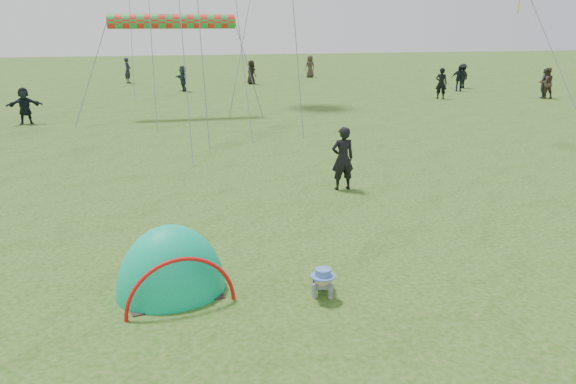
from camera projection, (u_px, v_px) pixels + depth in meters
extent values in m
plane|color=#1A470B|center=(380.00, 295.00, 9.09)|extent=(140.00, 140.00, 0.00)
ellipsoid|color=#099683|center=(172.00, 292.00, 9.21)|extent=(2.04, 1.80, 2.31)
imported|color=black|center=(343.00, 158.00, 14.61)|extent=(0.63, 0.43, 1.68)
imported|color=black|center=(128.00, 70.00, 40.31)|extent=(0.60, 0.75, 1.80)
imported|color=#3C3024|center=(546.00, 83.00, 32.19)|extent=(0.93, 0.77, 1.75)
imported|color=black|center=(459.00, 78.00, 35.62)|extent=(1.02, 0.74, 1.61)
imported|color=#3B2D27|center=(310.00, 66.00, 44.46)|extent=(0.94, 0.73, 1.71)
imported|color=#24313A|center=(183.00, 78.00, 35.49)|extent=(0.93, 1.57, 1.62)
imported|color=black|center=(544.00, 83.00, 32.46)|extent=(0.71, 0.72, 1.68)
imported|color=black|center=(462.00, 76.00, 37.18)|extent=(1.19, 0.98, 1.61)
imported|color=black|center=(251.00, 72.00, 39.63)|extent=(0.85, 0.97, 1.66)
imported|color=black|center=(25.00, 106.00, 24.09)|extent=(1.52, 0.72, 1.58)
imported|color=black|center=(441.00, 83.00, 31.99)|extent=(0.77, 0.71, 1.76)
cylinder|color=red|center=(172.00, 21.00, 25.06)|extent=(5.61, 0.64, 0.64)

